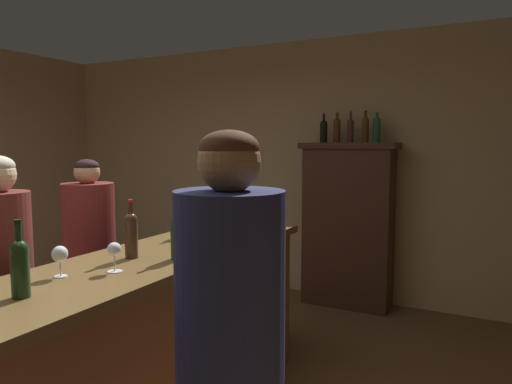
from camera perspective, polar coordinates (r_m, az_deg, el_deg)
The scene contains 19 objects.
wall_back at distance 5.31m, azimuth 2.62°, elevation 2.98°, with size 5.98×0.12×2.74m, color tan.
bar_counter at distance 2.75m, azimuth -12.94°, elevation -18.20°, with size 0.68×2.56×1.04m.
display_cabinet at distance 4.78m, azimuth 11.15°, elevation -3.57°, with size 0.95×0.38×1.65m.
wine_bottle_merlot at distance 2.05m, azimuth -26.89°, elevation -7.97°, with size 0.07×0.07×0.31m.
wine_bottle_rose at distance 2.55m, azimuth -15.01°, elevation -4.81°, with size 0.07×0.07×0.31m.
wine_bottle_pinot at distance 3.11m, azimuth -7.94°, elevation -2.55°, with size 0.07×0.07×0.32m.
wine_bottle_riesling at distance 2.47m, azimuth -9.59°, elevation -5.17°, with size 0.07×0.07×0.31m.
wine_glass_mid at distance 2.30m, azimuth -16.93°, elevation -6.88°, with size 0.07×0.07×0.14m.
wine_glass_rear at distance 2.30m, azimuth -22.84°, elevation -7.09°, with size 0.07×0.07×0.14m.
flower_arrangement at distance 3.28m, azimuth -4.12°, elevation -1.76°, with size 0.16×0.15×0.42m.
cheese_plate at distance 3.40m, azimuth -2.77°, elevation -4.20°, with size 0.19×0.19×0.01m, color white.
display_bottle_left at distance 4.81m, azimuth 8.27°, elevation 7.49°, with size 0.08×0.08×0.30m.
display_bottle_midleft at distance 4.76m, azimuth 9.86°, elevation 7.62°, with size 0.07×0.07×0.31m.
display_bottle_center at distance 4.72m, azimuth 11.47°, elevation 7.53°, with size 0.07×0.07×0.31m.
display_bottle_midright at distance 4.68m, azimuth 13.21°, elevation 7.58°, with size 0.07×0.07×0.31m.
display_bottle_right at distance 4.66m, azimuth 14.53°, elevation 7.54°, with size 0.07×0.07×0.30m.
patron_redhead at distance 3.49m, azimuth -19.60°, elevation -7.74°, with size 0.35×0.35×1.53m.
patron_near_entrance at distance 2.84m, azimuth -28.63°, elevation -10.28°, with size 0.32×0.32×1.58m.
bartender at distance 1.67m, azimuth -3.15°, elevation -19.28°, with size 0.37×0.37×1.68m.
Camera 1 is at (2.24, -1.65, 1.63)m, focal length 32.74 mm.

